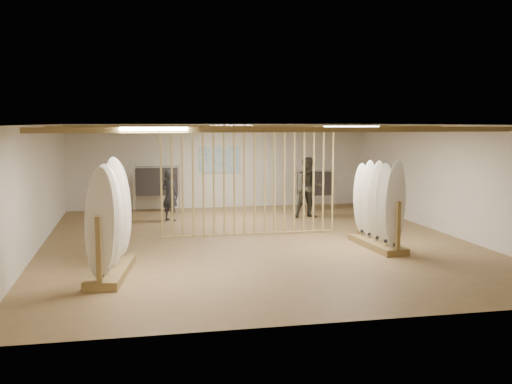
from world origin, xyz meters
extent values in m
plane|color=olive|center=(0.00, 0.00, 0.00)|extent=(12.00, 12.00, 0.00)
plane|color=gray|center=(0.00, 0.00, 2.80)|extent=(12.00, 12.00, 0.00)
plane|color=beige|center=(0.00, 6.00, 1.40)|extent=(12.00, 0.00, 12.00)
plane|color=beige|center=(0.00, -6.00, 1.40)|extent=(12.00, 0.00, 12.00)
plane|color=beige|center=(-5.00, 0.00, 1.40)|extent=(0.00, 12.00, 12.00)
plane|color=beige|center=(5.00, 0.00, 1.40)|extent=(0.00, 12.00, 12.00)
cube|color=olive|center=(0.00, 0.00, 2.72)|extent=(9.50, 6.12, 0.10)
cube|color=white|center=(0.00, 0.00, 2.74)|extent=(1.20, 0.35, 0.06)
cylinder|color=tan|center=(-2.20, 0.80, 1.40)|extent=(0.05, 0.05, 2.78)
cylinder|color=tan|center=(-1.94, 0.80, 1.40)|extent=(0.05, 0.05, 2.78)
cylinder|color=tan|center=(-1.68, 0.80, 1.40)|extent=(0.05, 0.05, 2.78)
cylinder|color=tan|center=(-1.42, 0.80, 1.40)|extent=(0.05, 0.05, 2.78)
cylinder|color=tan|center=(-1.16, 0.80, 1.40)|extent=(0.05, 0.05, 2.78)
cylinder|color=tan|center=(-0.91, 0.80, 1.40)|extent=(0.05, 0.05, 2.78)
cylinder|color=tan|center=(-0.65, 0.80, 1.40)|extent=(0.05, 0.05, 2.78)
cylinder|color=tan|center=(-0.39, 0.80, 1.40)|extent=(0.05, 0.05, 2.78)
cylinder|color=tan|center=(-0.13, 0.80, 1.40)|extent=(0.05, 0.05, 2.78)
cylinder|color=tan|center=(0.13, 0.80, 1.40)|extent=(0.05, 0.05, 2.78)
cylinder|color=tan|center=(0.39, 0.80, 1.40)|extent=(0.05, 0.05, 2.78)
cylinder|color=tan|center=(0.65, 0.80, 1.40)|extent=(0.05, 0.05, 2.78)
cylinder|color=tan|center=(0.91, 0.80, 1.40)|extent=(0.05, 0.05, 2.78)
cylinder|color=tan|center=(1.16, 0.80, 1.40)|extent=(0.05, 0.05, 2.78)
cylinder|color=tan|center=(1.42, 0.80, 1.40)|extent=(0.05, 0.05, 2.78)
cylinder|color=tan|center=(1.68, 0.80, 1.40)|extent=(0.05, 0.05, 2.78)
cylinder|color=tan|center=(1.94, 0.80, 1.40)|extent=(0.05, 0.05, 2.78)
cylinder|color=tan|center=(2.20, 0.80, 1.40)|extent=(0.05, 0.05, 2.78)
cube|color=teal|center=(0.00, 5.98, 1.60)|extent=(1.40, 0.03, 0.90)
cube|color=olive|center=(-3.32, -2.62, 0.08)|extent=(0.92, 2.33, 0.16)
cylinder|color=black|center=(-3.32, -2.62, 1.08)|extent=(0.33, 2.19, 0.01)
ellipsoid|color=silver|center=(-3.45, -3.55, 1.16)|extent=(0.52, 0.14, 2.00)
ellipsoid|color=white|center=(-3.38, -3.09, 1.16)|extent=(0.52, 0.14, 2.00)
ellipsoid|color=white|center=(-3.32, -2.62, 1.16)|extent=(0.52, 0.14, 2.00)
ellipsoid|color=silver|center=(-3.25, -2.16, 1.16)|extent=(0.52, 0.14, 2.00)
ellipsoid|color=white|center=(-3.18, -1.70, 1.16)|extent=(0.52, 0.14, 2.00)
cube|color=olive|center=(2.58, -1.24, 0.07)|extent=(0.65, 2.10, 0.15)
cylinder|color=black|center=(2.58, -1.24, 0.99)|extent=(0.11, 2.02, 0.01)
ellipsoid|color=white|center=(2.62, -2.07, 1.06)|extent=(0.48, 0.08, 1.83)
ellipsoid|color=white|center=(2.60, -1.66, 1.06)|extent=(0.48, 0.08, 1.83)
ellipsoid|color=silver|center=(2.58, -1.24, 1.06)|extent=(0.48, 0.08, 1.83)
ellipsoid|color=white|center=(2.56, -0.82, 1.06)|extent=(0.48, 0.08, 1.83)
ellipsoid|color=silver|center=(2.54, -0.40, 1.06)|extent=(0.48, 0.08, 1.83)
cylinder|color=silver|center=(-2.12, 5.26, 1.46)|extent=(1.40, 0.20, 0.03)
cube|color=black|center=(-2.12, 5.26, 0.98)|extent=(1.34, 0.51, 0.86)
cylinder|color=silver|center=(-2.12, 5.26, 0.76)|extent=(0.03, 0.03, 1.51)
cylinder|color=silver|center=(2.96, 4.72, 1.28)|extent=(1.24, 0.05, 0.03)
cube|color=black|center=(2.96, 4.72, 0.86)|extent=(1.16, 0.33, 0.75)
cylinder|color=silver|center=(2.96, 4.72, 0.66)|extent=(0.03, 0.03, 1.33)
imported|color=#27292F|center=(-1.83, 3.50, 0.85)|extent=(0.74, 0.73, 1.70)
imported|color=#39372C|center=(2.30, 3.23, 1.03)|extent=(1.02, 0.81, 2.06)
camera|label=1|loc=(-2.90, -13.89, 2.86)|focal=42.00mm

